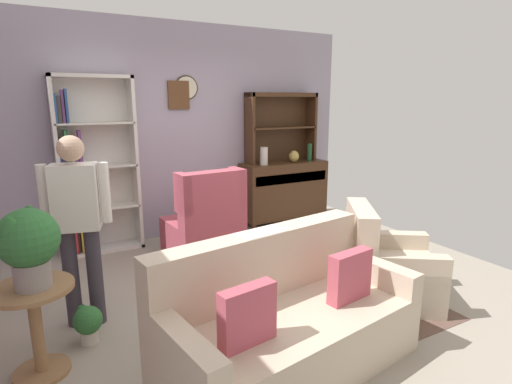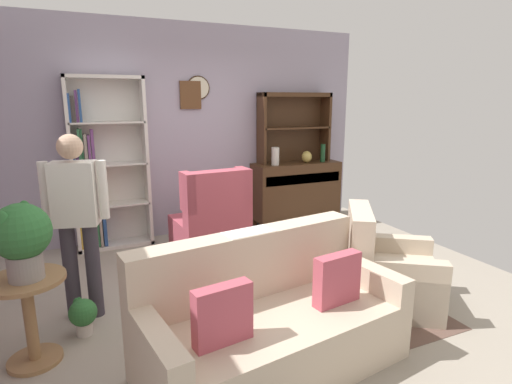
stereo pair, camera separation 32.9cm
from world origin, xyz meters
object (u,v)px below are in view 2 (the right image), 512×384
at_px(sideboard, 296,190).
at_px(book_stack, 241,258).
at_px(armchair_floral, 386,274).
at_px(coffee_table, 249,266).
at_px(bottle_wine, 323,153).
at_px(sideboard_hutch, 294,118).
at_px(person_reading, 77,214).
at_px(plant_stand, 29,311).
at_px(potted_plant_small, 83,314).
at_px(bookshelf, 103,171).
at_px(vase_tall, 275,156).
at_px(vase_round, 307,157).
at_px(potted_plant_large, 21,236).
at_px(couch_floral, 269,324).
at_px(wingback_chair, 212,223).

distance_m(sideboard, book_stack, 2.65).
relative_size(armchair_floral, coffee_table, 1.33).
bearing_deg(bottle_wine, sideboard_hutch, 153.04).
bearing_deg(person_reading, armchair_floral, -19.58).
height_order(plant_stand, coffee_table, plant_stand).
relative_size(plant_stand, potted_plant_small, 2.16).
distance_m(bottle_wine, potted_plant_small, 3.97).
distance_m(bookshelf, coffee_table, 2.41).
height_order(sideboard_hutch, plant_stand, sideboard_hutch).
height_order(vase_tall, armchair_floral, vase_tall).
distance_m(bottle_wine, plant_stand, 4.33).
xyz_separation_m(plant_stand, coffee_table, (1.74, 0.18, -0.04)).
xyz_separation_m(vase_round, armchair_floral, (-0.62, -2.46, -0.72)).
height_order(sideboard_hutch, bottle_wine, sideboard_hutch).
relative_size(sideboard_hutch, potted_plant_large, 2.10).
bearing_deg(sideboard_hutch, bookshelf, -179.49).
height_order(couch_floral, book_stack, couch_floral).
distance_m(sideboard, coffee_table, 2.57).
distance_m(vase_tall, wingback_chair, 1.47).
distance_m(vase_tall, bottle_wine, 0.78).
bearing_deg(sideboard, plant_stand, -146.91).
bearing_deg(person_reading, vase_round, 26.80).
xyz_separation_m(armchair_floral, book_stack, (-1.21, 0.50, 0.17)).
height_order(sideboard, person_reading, person_reading).
bearing_deg(wingback_chair, vase_tall, 28.55).
distance_m(bookshelf, potted_plant_large, 2.38).
bearing_deg(couch_floral, sideboard, 57.53).
bearing_deg(sideboard_hutch, armchair_floral, -100.56).
height_order(armchair_floral, potted_plant_small, armchair_floral).
xyz_separation_m(person_reading, coffee_table, (1.38, -0.36, -0.55)).
xyz_separation_m(sideboard_hutch, armchair_floral, (-0.49, -2.64, -1.27)).
height_order(sideboard_hutch, coffee_table, sideboard_hutch).
xyz_separation_m(bookshelf, plant_stand, (-0.68, -2.26, -0.57)).
height_order(bookshelf, couch_floral, bookshelf).
relative_size(vase_tall, bottle_wine, 0.95).
relative_size(sideboard_hutch, wingback_chair, 1.05).
height_order(wingback_chair, book_stack, wingback_chair).
relative_size(wingback_chair, potted_plant_large, 2.00).
relative_size(sideboard, book_stack, 6.95).
bearing_deg(book_stack, potted_plant_large, -173.80).
relative_size(wingback_chair, coffee_table, 1.31).
height_order(plant_stand, potted_plant_small, plant_stand).
relative_size(vase_tall, vase_round, 1.48).
distance_m(bottle_wine, armchair_floral, 2.70).
height_order(vase_round, bottle_wine, bottle_wine).
height_order(bookshelf, armchair_floral, bookshelf).
relative_size(bookshelf, book_stack, 11.23).
height_order(person_reading, coffee_table, person_reading).
relative_size(armchair_floral, wingback_chair, 1.02).
bearing_deg(plant_stand, bottle_wine, 29.24).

